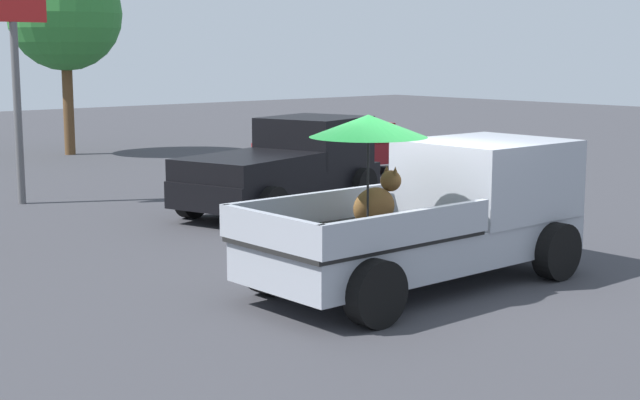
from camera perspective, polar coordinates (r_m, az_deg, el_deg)
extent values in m
plane|color=#38383D|center=(12.77, 5.98, -5.25)|extent=(80.00, 80.00, 0.00)
cylinder|color=black|center=(14.59, 7.93, -1.88)|extent=(0.80, 0.28, 0.80)
cylinder|color=black|center=(13.40, 14.22, -3.04)|extent=(0.80, 0.28, 0.80)
cylinder|color=black|center=(12.23, -3.02, -3.92)|extent=(0.80, 0.28, 0.80)
cylinder|color=black|center=(10.79, 3.40, -5.69)|extent=(0.80, 0.28, 0.80)
cube|color=#9EA3AD|center=(12.64, 6.02, -2.75)|extent=(5.00, 1.80, 0.50)
cube|color=#9EA3AD|center=(13.55, 10.14, 1.34)|extent=(2.10, 1.86, 1.08)
cube|color=#4C606B|center=(14.31, 12.70, 2.48)|extent=(0.06, 1.72, 0.64)
cube|color=black|center=(11.79, 2.20, -2.18)|extent=(2.80, 1.84, 0.06)
cube|color=#9EA3AD|center=(12.42, -0.68, -0.51)|extent=(2.80, 0.10, 0.40)
cube|color=#9EA3AD|center=(11.10, 5.44, -1.71)|extent=(2.80, 0.10, 0.40)
cube|color=#9EA3AD|center=(10.88, -3.01, -1.89)|extent=(0.10, 1.84, 0.40)
ellipsoid|color=brown|center=(12.17, 3.32, -0.44)|extent=(0.68, 0.32, 0.52)
sphere|color=brown|center=(12.33, 4.33, 1.17)|extent=(0.28, 0.28, 0.28)
cone|color=brown|center=(12.36, 4.08, 1.86)|extent=(0.09, 0.09, 0.12)
cone|color=brown|center=(12.25, 4.61, 1.78)|extent=(0.09, 0.09, 0.12)
cylinder|color=black|center=(11.79, 2.94, 1.04)|extent=(0.03, 0.03, 1.24)
cone|color=#19722D|center=(11.72, 2.97, 4.53)|extent=(1.49, 1.49, 0.28)
cylinder|color=black|center=(20.44, -1.94, 1.28)|extent=(0.80, 0.46, 0.76)
cylinder|color=black|center=(19.41, 2.64, 0.86)|extent=(0.80, 0.46, 0.76)
cylinder|color=black|center=(17.94, -7.84, 0.11)|extent=(0.80, 0.46, 0.76)
cylinder|color=black|center=(16.77, -2.94, -0.45)|extent=(0.80, 0.46, 0.76)
cube|color=black|center=(18.58, -2.40, 1.02)|extent=(5.11, 3.05, 0.50)
cube|color=black|center=(19.47, -0.35, 3.62)|extent=(2.32, 2.25, 1.00)
cube|color=black|center=(17.72, -4.29, 2.08)|extent=(3.09, 2.47, 0.40)
cylinder|color=black|center=(22.91, -0.66, 2.00)|extent=(0.69, 0.37, 0.66)
cylinder|color=black|center=(24.49, -2.47, 2.45)|extent=(0.69, 0.37, 0.66)
cylinder|color=black|center=(24.21, 5.10, 2.34)|extent=(0.69, 0.37, 0.66)
cylinder|color=black|center=(25.71, 3.03, 2.76)|extent=(0.69, 0.37, 0.66)
cube|color=maroon|center=(24.27, 1.29, 2.92)|extent=(4.60, 2.75, 0.52)
cube|color=maroon|center=(24.27, 1.51, 4.10)|extent=(2.43, 2.06, 0.56)
cube|color=#4C606B|center=(24.27, 1.51, 4.10)|extent=(2.39, 2.13, 0.32)
cylinder|color=#59595B|center=(20.27, -17.93, 5.00)|extent=(0.16, 0.16, 3.73)
cylinder|color=brown|center=(29.71, -15.08, 5.64)|extent=(0.32, 0.32, 3.06)
sphere|color=#2D7A33|center=(29.68, -15.30, 10.90)|extent=(3.42, 3.42, 3.42)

